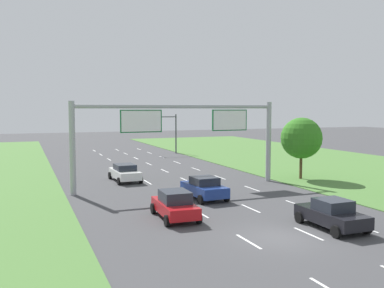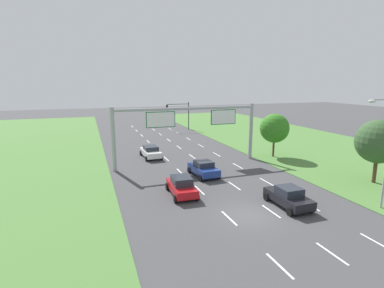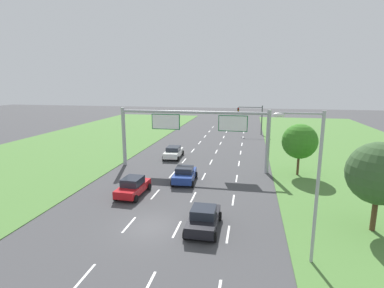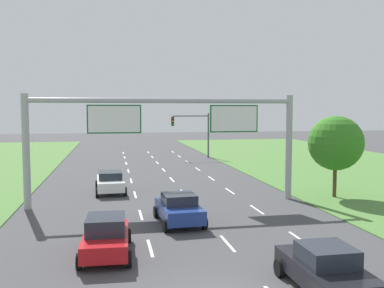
% 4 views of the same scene
% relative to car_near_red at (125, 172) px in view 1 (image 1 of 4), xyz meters
% --- Properties ---
extents(ground_plane, '(200.00, 200.00, 0.00)m').
position_rel_car_near_red_xyz_m(ground_plane, '(3.48, -19.25, -0.78)').
color(ground_plane, '#424244').
extents(lane_dashes_inner_left, '(0.14, 68.40, 0.01)m').
position_rel_car_near_red_xyz_m(lane_dashes_inner_left, '(1.73, -4.25, -0.78)').
color(lane_dashes_inner_left, white).
rests_on(lane_dashes_inner_left, ground_plane).
extents(lane_dashes_inner_right, '(0.14, 68.40, 0.01)m').
position_rel_car_near_red_xyz_m(lane_dashes_inner_right, '(5.23, -4.25, -0.78)').
color(lane_dashes_inner_right, white).
rests_on(lane_dashes_inner_right, ground_plane).
extents(lane_dashes_slip, '(0.14, 68.40, 0.01)m').
position_rel_car_near_red_xyz_m(lane_dashes_slip, '(8.73, -4.25, -0.78)').
color(lane_dashes_slip, white).
rests_on(lane_dashes_slip, ground_plane).
extents(car_near_red, '(2.28, 4.50, 1.52)m').
position_rel_car_near_red_xyz_m(car_near_red, '(0.00, 0.00, 0.00)').
color(car_near_red, white).
rests_on(car_near_red, ground_plane).
extents(car_lead_silver, '(2.16, 4.14, 1.60)m').
position_rel_car_near_red_xyz_m(car_lead_silver, '(7.01, -18.87, 0.00)').
color(car_lead_silver, black).
rests_on(car_lead_silver, ground_plane).
extents(car_mid_lane, '(2.21, 4.26, 1.65)m').
position_rel_car_near_red_xyz_m(car_mid_lane, '(-0.15, -13.81, 0.03)').
color(car_mid_lane, red).
rests_on(car_mid_lane, ground_plane).
extents(car_far_ahead, '(2.42, 4.18, 1.59)m').
position_rel_car_near_red_xyz_m(car_far_ahead, '(3.60, -9.42, 0.01)').
color(car_far_ahead, navy).
rests_on(car_far_ahead, ground_plane).
extents(sign_gantry, '(17.24, 0.44, 7.00)m').
position_rel_car_near_red_xyz_m(sign_gantry, '(3.63, -4.56, 4.11)').
color(sign_gantry, '#9EA0A5').
rests_on(sign_gantry, ground_plane).
extents(traffic_light_mast, '(4.76, 0.49, 5.60)m').
position_rel_car_near_red_xyz_m(traffic_light_mast, '(10.12, 20.51, 3.08)').
color(traffic_light_mast, '#47494F').
rests_on(traffic_light_mast, ground_plane).
extents(roadside_tree_mid, '(3.73, 3.73, 5.63)m').
position_rel_car_near_red_xyz_m(roadside_tree_mid, '(15.15, -4.85, 2.97)').
color(roadside_tree_mid, '#513823').
rests_on(roadside_tree_mid, ground_plane).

